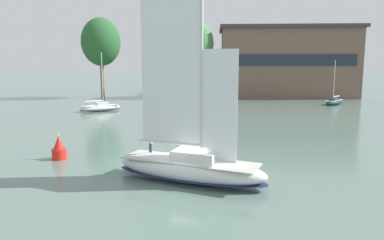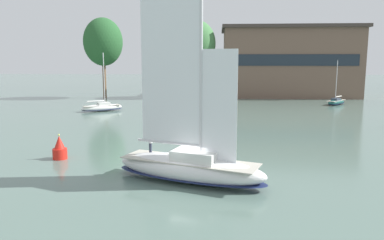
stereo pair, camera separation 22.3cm
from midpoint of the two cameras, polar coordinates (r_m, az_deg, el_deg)
ground_plane at (r=26.33m, az=-0.21°, el=-9.30°), size 400.00×400.00×0.00m
waterfront_building at (r=92.18m, az=14.39°, el=8.61°), size 31.01×18.62×15.90m
tree_shore_left at (r=85.43m, az=-13.32°, el=11.48°), size 8.48×8.48×17.46m
tree_shore_center at (r=83.88m, az=0.83°, el=11.53°), size 8.24×8.24×16.96m
sailboat_main at (r=25.98m, az=-0.17°, el=-6.83°), size 11.44×6.76×15.18m
sailboat_moored_near_marina at (r=63.44m, az=-13.46°, el=1.91°), size 6.81×5.50×9.53m
sailboat_moored_mid_channel at (r=75.79m, az=21.21°, el=2.61°), size 5.23×5.69×8.34m
channel_buoy at (r=33.72m, az=-19.34°, el=-4.19°), size 1.20×1.20×2.16m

